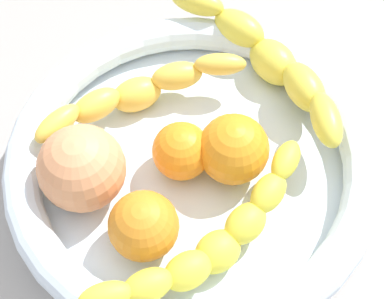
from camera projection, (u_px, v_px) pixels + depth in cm
name	position (u px, v px, depth cm)	size (l,w,h in cm)	color
kitchen_counter	(192.00, 186.00, 56.05)	(120.00, 120.00, 3.00)	#9C9792
fruit_bowl	(192.00, 163.00, 52.26)	(34.25, 34.25, 5.75)	white
banana_draped_left	(268.00, 58.00, 55.66)	(20.02, 16.77, 5.86)	yellow
banana_draped_right	(212.00, 241.00, 45.88)	(16.50, 18.55, 4.83)	yellow
banana_arching_top	(138.00, 92.00, 53.98)	(11.43, 19.70, 5.02)	yellow
orange_front	(144.00, 226.00, 46.23)	(5.97, 5.97, 5.97)	orange
orange_mid_left	(233.00, 147.00, 50.05)	(6.45, 6.45, 6.45)	orange
orange_mid_right	(181.00, 150.00, 50.53)	(5.36, 5.36, 5.36)	orange
peach_blush	(82.00, 168.00, 48.18)	(7.69, 7.69, 7.69)	#E99662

